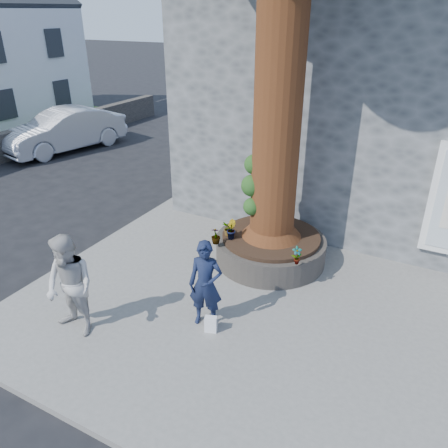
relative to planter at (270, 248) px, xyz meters
The scene contains 13 objects.
ground 2.19m from the planter, 111.80° to the right, with size 120.00×120.00×0.00m, color black.
pavement 1.27m from the planter, 55.01° to the right, with size 9.00×8.00×0.12m, color slate.
yellow_line 4.00m from the planter, 165.44° to the right, with size 0.10×30.00×0.01m, color yellow.
stone_shop 6.12m from the planter, 71.86° to the left, with size 10.30×8.30×6.30m.
planter is the anchor object (origin of this frame).
man 2.49m from the planter, 93.79° to the right, with size 0.56×0.37×1.55m, color #131B36.
woman 4.17m from the planter, 118.19° to the right, with size 0.85×0.66×1.76m, color #B4B0AC.
shopping_bag 2.61m from the planter, 89.54° to the right, with size 0.20×0.12×0.28m, color white.
car_silver 11.17m from the planter, 157.70° to the left, with size 1.65×4.74×1.56m, color #BABCC3.
plant_a 1.30m from the planter, 45.00° to the right, with size 0.19×0.13×0.35m, color gray.
plant_b 0.99m from the planter, 142.86° to the right, with size 0.22×0.21×0.40m, color gray.
plant_c 1.29m from the planter, 135.00° to the right, with size 0.19×0.19×0.34m, color gray.
plant_d 1.00m from the planter, 150.50° to the right, with size 0.28×0.25×0.31m, color gray.
Camera 1 is at (3.71, -5.58, 4.94)m, focal length 35.00 mm.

